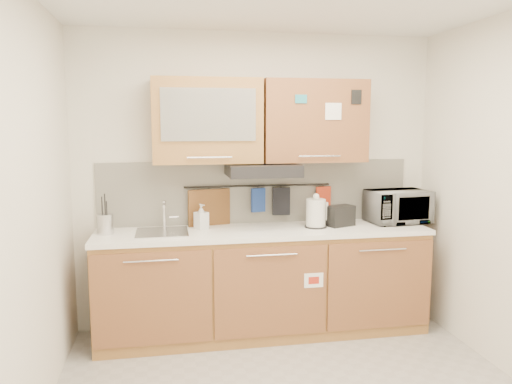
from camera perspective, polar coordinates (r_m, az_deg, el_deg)
name	(u,v)px	position (r m, az deg, el deg)	size (l,w,h in m)	color
wall_back	(257,181)	(4.48, 0.14, 1.30)	(3.20, 3.20, 0.00)	silver
wall_left	(21,217)	(3.03, -25.31, -2.62)	(3.00, 3.00, 0.00)	silver
base_cabinet	(264,287)	(4.38, 0.88, -10.86)	(2.80, 0.64, 0.88)	#B0833E
countertop	(264,231)	(4.25, 0.90, -4.54)	(2.82, 0.62, 0.04)	white
backsplash	(257,192)	(4.48, 0.17, 0.02)	(2.80, 0.02, 0.56)	silver
upper_cabinets	(260,121)	(4.28, 0.51, 8.11)	(1.82, 0.37, 0.70)	#B0833E
range_hood	(263,170)	(4.23, 0.76, 2.54)	(0.60, 0.46, 0.10)	black
sink	(162,232)	(4.18, -10.67, -4.53)	(0.42, 0.40, 0.26)	silver
utensil_rail	(258,186)	(4.44, 0.26, 0.72)	(0.02, 0.02, 1.30)	black
utensil_crock	(105,224)	(4.23, -16.83, -3.49)	(0.16, 0.16, 0.33)	silver
kettle	(316,214)	(4.33, 6.86, -2.49)	(0.22, 0.21, 0.30)	silver
toaster	(340,216)	(4.43, 9.59, -2.67)	(0.27, 0.21, 0.18)	black
microwave	(398,206)	(4.69, 15.89, -1.60)	(0.53, 0.36, 0.29)	#999999
soap_bottle	(201,216)	(4.27, -6.27, -2.80)	(0.10, 0.10, 0.21)	#999999
cutting_board	(209,216)	(4.40, -5.36, -2.70)	(0.38, 0.03, 0.46)	brown
oven_mitt	(258,200)	(4.44, 0.25, -0.92)	(0.13, 0.03, 0.21)	navy
dark_pouch	(281,201)	(4.49, 2.90, -1.07)	(0.16, 0.04, 0.25)	black
pot_holder	(323,196)	(4.59, 7.70, -0.48)	(0.14, 0.02, 0.18)	red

